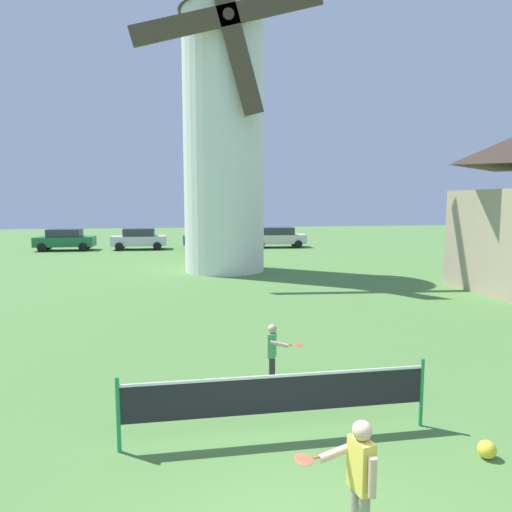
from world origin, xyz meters
name	(u,v)px	position (x,y,z in m)	size (l,w,h in m)	color
windmill	(224,119)	(1.04, 19.40, 7.62)	(8.60, 4.73, 15.94)	white
tennis_net	(278,395)	(0.13, 2.35, 0.68)	(4.68, 0.06, 1.10)	#238E4C
player_near	(359,476)	(0.47, 0.08, 0.76)	(0.81, 0.45, 1.35)	#9E937F
player_far	(273,350)	(0.50, 4.45, 0.67)	(0.68, 0.65, 1.17)	#333338
stray_ball	(487,449)	(2.87, 1.33, 0.13)	(0.25, 0.25, 0.25)	yellow
parked_car_green	(65,239)	(-9.48, 31.33, 0.81)	(4.14, 1.90, 1.56)	#1E6638
parked_car_silver	(139,239)	(-4.18, 31.17, 0.81)	(3.99, 1.91, 1.56)	silver
parked_car_blue	(211,237)	(1.22, 31.35, 0.81)	(4.36, 1.95, 1.56)	#334C99
parked_car_cream	(278,237)	(6.36, 31.01, 0.81)	(4.38, 2.03, 1.56)	silver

